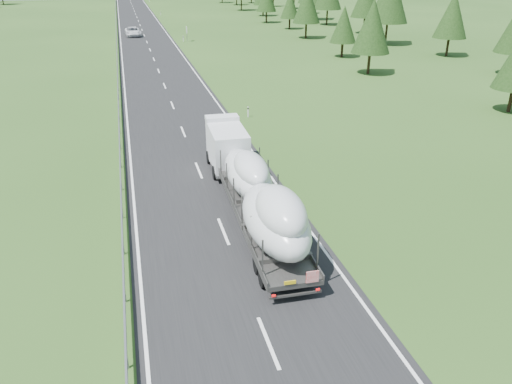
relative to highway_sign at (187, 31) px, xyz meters
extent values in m
plane|color=#264517|center=(-7.20, -80.00, -1.81)|extent=(400.00, 400.00, 0.00)
cube|color=black|center=(-7.20, 20.00, -1.80)|extent=(10.00, 400.00, 0.02)
cube|color=slate|center=(-12.50, 20.00, -1.21)|extent=(0.08, 400.00, 0.32)
cylinder|color=slate|center=(-12.50, -80.00, -1.51)|extent=(0.10, 0.10, 0.60)
cube|color=silver|center=(-0.70, -50.00, -1.31)|extent=(0.12, 0.07, 1.00)
cube|color=black|center=(-0.70, -50.00, -0.99)|extent=(0.13, 0.08, 0.12)
cube|color=silver|center=(-0.70, 0.00, -1.31)|extent=(0.12, 0.07, 1.00)
cube|color=black|center=(-0.70, 0.00, -0.99)|extent=(0.13, 0.08, 0.12)
cube|color=silver|center=(-0.70, 50.00, -1.31)|extent=(0.12, 0.07, 1.00)
cube|color=black|center=(-0.70, 50.00, -0.99)|extent=(0.13, 0.08, 0.12)
cube|color=silver|center=(-0.70, 100.00, -1.31)|extent=(0.12, 0.07, 1.00)
cylinder|color=slate|center=(0.00, 0.00, -0.81)|extent=(0.08, 0.08, 2.00)
cube|color=silver|center=(0.00, 0.00, 0.19)|extent=(0.05, 0.90, 1.20)
cylinder|color=black|center=(36.89, -25.41, -0.20)|extent=(0.36, 0.36, 3.21)
cone|color=black|center=(36.89, -25.41, 4.25)|extent=(4.99, 4.99, 6.69)
cylinder|color=black|center=(33.36, -12.30, 0.35)|extent=(0.36, 0.36, 4.31)
cylinder|color=black|center=(36.03, 1.97, 0.05)|extent=(0.36, 0.36, 3.71)
cylinder|color=black|center=(34.40, 17.86, 0.19)|extent=(0.36, 0.36, 3.99)
cylinder|color=black|center=(35.62, 29.20, 0.34)|extent=(0.36, 0.36, 4.30)
cylinder|color=black|center=(38.98, 44.51, -0.21)|extent=(0.36, 0.36, 3.21)
cylinder|color=black|center=(40.85, 60.96, 0.02)|extent=(0.36, 0.36, 3.66)
cylinder|color=black|center=(36.89, 70.18, -0.35)|extent=(0.36, 0.36, 2.93)
cylinder|color=black|center=(24.40, -54.60, -0.46)|extent=(0.36, 0.36, 2.69)
cylinder|color=black|center=(19.15, -34.63, -0.23)|extent=(0.36, 0.36, 3.17)
cone|color=black|center=(19.15, -34.63, 4.17)|extent=(4.92, 4.92, 6.59)
cylinder|color=black|center=(20.83, -22.17, -0.54)|extent=(0.36, 0.36, 2.54)
cone|color=black|center=(20.83, -22.17, 2.99)|extent=(3.95, 3.95, 5.29)
cylinder|color=black|center=(22.37, -1.56, -0.16)|extent=(0.36, 0.36, 3.29)
cone|color=black|center=(22.37, -1.56, 4.40)|extent=(5.11, 5.11, 6.85)
cylinder|color=black|center=(23.74, 12.68, -0.51)|extent=(0.36, 0.36, 2.60)
cone|color=black|center=(23.74, 12.68, 3.11)|extent=(4.05, 4.05, 5.42)
cylinder|color=black|center=(22.16, 25.58, -0.32)|extent=(0.36, 0.36, 2.99)
cylinder|color=black|center=(25.60, 41.23, -0.17)|extent=(0.36, 0.36, 3.28)
cylinder|color=black|center=(23.65, 58.53, 0.14)|extent=(0.36, 0.36, 3.89)
cylinder|color=black|center=(26.69, 78.69, -0.19)|extent=(0.36, 0.36, 3.23)
cube|color=silver|center=(-5.20, -62.49, -0.03)|extent=(2.48, 4.75, 2.62)
cube|color=black|center=(-5.20, -60.11, 0.44)|extent=(2.15, 0.14, 1.31)
cube|color=silver|center=(-5.20, -60.44, 1.42)|extent=(2.37, 1.19, 0.28)
cube|color=#4F4E4B|center=(-5.20, -63.43, -1.29)|extent=(2.42, 2.88, 0.23)
cylinder|color=black|center=(-6.28, -60.81, -1.34)|extent=(0.35, 0.95, 0.94)
cylinder|color=black|center=(-4.12, -60.81, -1.34)|extent=(0.35, 0.95, 0.94)
cylinder|color=black|center=(-6.28, -63.80, -1.34)|extent=(0.35, 0.95, 0.94)
cylinder|color=black|center=(-4.12, -63.80, -1.34)|extent=(0.35, 0.95, 0.94)
cube|color=#4F4E4B|center=(-5.20, -71.39, -0.95)|extent=(2.91, 13.17, 0.24)
cube|color=#4F4E4B|center=(-6.45, -71.39, -0.71)|extent=(0.44, 13.10, 0.22)
cube|color=#4F4E4B|center=(-3.96, -71.39, -0.71)|extent=(0.44, 13.10, 0.22)
cube|color=#4F4E4B|center=(-6.45, -77.00, 0.06)|extent=(0.07, 0.07, 1.78)
cube|color=#4F4E4B|center=(-3.96, -77.00, 0.06)|extent=(0.07, 0.07, 1.78)
cube|color=#4F4E4B|center=(-6.45, -74.75, 0.06)|extent=(0.07, 0.07, 1.78)
cube|color=#4F4E4B|center=(-3.96, -74.75, 0.06)|extent=(0.07, 0.07, 1.78)
cube|color=#4F4E4B|center=(-6.45, -72.51, 0.06)|extent=(0.07, 0.07, 1.78)
cube|color=#4F4E4B|center=(-3.96, -72.51, 0.06)|extent=(0.07, 0.07, 1.78)
cube|color=#4F4E4B|center=(-6.45, -70.26, 0.06)|extent=(0.07, 0.07, 1.78)
cube|color=#4F4E4B|center=(-3.96, -70.26, 0.06)|extent=(0.07, 0.07, 1.78)
cube|color=#4F4E4B|center=(-6.45, -68.02, 0.06)|extent=(0.07, 0.07, 1.78)
cube|color=#4F4E4B|center=(-3.96, -68.02, 0.06)|extent=(0.07, 0.07, 1.78)
cube|color=#4F4E4B|center=(-6.45, -65.77, 0.06)|extent=(0.07, 0.07, 1.78)
cube|color=#4F4E4B|center=(-3.96, -65.77, 0.06)|extent=(0.07, 0.07, 1.78)
cylinder|color=black|center=(-6.23, -76.44, -1.34)|extent=(0.40, 0.95, 0.94)
cylinder|color=black|center=(-4.17, -76.44, -1.34)|extent=(0.40, 0.95, 0.94)
cylinder|color=black|center=(-6.23, -75.32, -1.34)|extent=(0.40, 0.95, 0.94)
cylinder|color=black|center=(-4.17, -75.32, -1.34)|extent=(0.40, 0.95, 0.94)
cube|color=#4F4E4B|center=(-5.20, -77.89, -1.39)|extent=(2.34, 0.18, 0.11)
cube|color=red|center=(-4.50, -77.96, -0.54)|extent=(0.56, 0.05, 0.56)
cube|color=yellow|center=(-5.48, -77.96, -0.69)|extent=(0.52, 0.05, 0.17)
cube|color=red|center=(-6.18, -77.96, -1.25)|extent=(0.17, 0.06, 0.09)
cube|color=red|center=(-4.22, -77.96, -1.25)|extent=(0.17, 0.06, 0.09)
ellipsoid|color=silver|center=(-5.20, -74.38, 0.42)|extent=(3.03, 6.76, 2.48)
ellipsoid|color=silver|center=(-5.20, -75.22, 1.28)|extent=(2.27, 4.29, 1.99)
ellipsoid|color=silver|center=(-5.20, -68.02, 0.17)|extent=(2.60, 6.94, 1.98)
ellipsoid|color=silver|center=(-5.20, -68.88, 0.86)|extent=(1.95, 4.40, 1.59)
imported|color=silver|center=(-9.30, 9.55, -0.95)|extent=(3.12, 6.28, 1.71)
camera|label=1|loc=(-11.42, -94.43, 11.61)|focal=35.00mm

